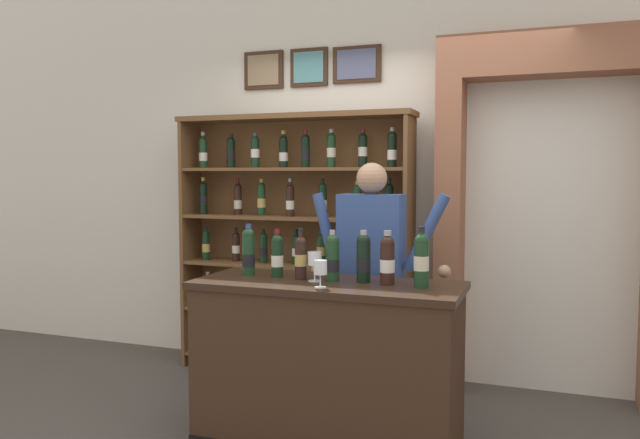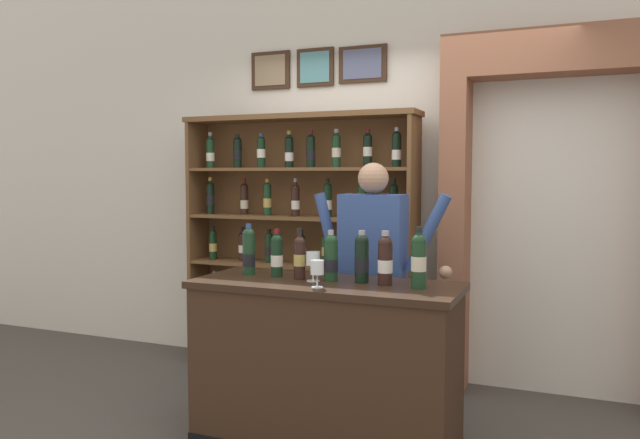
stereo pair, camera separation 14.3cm
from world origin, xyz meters
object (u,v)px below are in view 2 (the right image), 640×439
at_px(wine_shelf, 300,238).
at_px(tasting_bottle_bianco, 385,259).
at_px(tasting_bottle_super_tuscan, 277,255).
at_px(wine_glass_left, 317,269).
at_px(tasting_bottle_brunello, 300,256).
at_px(tasting_bottle_vin_santo, 362,258).
at_px(shopkeeper, 373,262).
at_px(tasting_bottle_riserva, 249,251).
at_px(tasting_counter, 325,365).
at_px(tasting_bottle_grappa, 331,257).
at_px(wine_glass_spare, 313,260).
at_px(tasting_bottle_chianti, 419,260).

height_order(wine_shelf, tasting_bottle_bianco, wine_shelf).
distance_m(tasting_bottle_super_tuscan, wine_glass_left, 0.43).
height_order(tasting_bottle_brunello, tasting_bottle_bianco, tasting_bottle_bianco).
distance_m(tasting_bottle_vin_santo, tasting_bottle_bianco, 0.15).
distance_m(tasting_bottle_super_tuscan, tasting_bottle_bianco, 0.67).
relative_size(wine_shelf, shopkeeper, 1.23).
bearing_deg(wine_shelf, tasting_bottle_riserva, -81.48).
bearing_deg(tasting_counter, shopkeeper, 79.15).
relative_size(tasting_counter, tasting_bottle_grappa, 5.21).
distance_m(tasting_bottle_riserva, tasting_bottle_vin_santo, 0.72).
distance_m(tasting_counter, tasting_bottle_riserva, 0.81).
relative_size(shopkeeper, tasting_bottle_super_tuscan, 5.76).
bearing_deg(shopkeeper, tasting_counter, -100.85).
height_order(tasting_counter, tasting_bottle_riserva, tasting_bottle_riserva).
distance_m(tasting_bottle_brunello, tasting_bottle_grappa, 0.19).
height_order(tasting_bottle_brunello, tasting_bottle_grappa, tasting_bottle_brunello).
bearing_deg(tasting_bottle_vin_santo, tasting_bottle_riserva, 179.76).
distance_m(wine_glass_left, wine_glass_spare, 0.21).
bearing_deg(tasting_bottle_bianco, tasting_bottle_brunello, -179.76).
height_order(tasting_counter, tasting_bottle_chianti, tasting_bottle_chianti).
height_order(tasting_counter, wine_glass_spare, wine_glass_spare).
bearing_deg(wine_glass_spare, tasting_bottle_vin_santo, 13.78).
distance_m(tasting_bottle_riserva, wine_glass_left, 0.60).
relative_size(tasting_bottle_brunello, wine_glass_spare, 1.75).
bearing_deg(wine_shelf, tasting_bottle_grappa, -58.25).
relative_size(tasting_bottle_chianti, wine_glass_spare, 1.95).
xyz_separation_m(tasting_bottle_grappa, tasting_bottle_bianco, (0.32, -0.02, 0.01)).
bearing_deg(tasting_bottle_super_tuscan, wine_glass_left, -33.92).
relative_size(tasting_bottle_vin_santo, tasting_bottle_chianti, 0.90).
relative_size(wine_shelf, tasting_bottle_chianti, 6.16).
bearing_deg(tasting_counter, wine_glass_left, -81.81).
xyz_separation_m(wine_shelf, tasting_bottle_bianco, (1.03, -1.16, 0.03)).
relative_size(shopkeeper, tasting_bottle_chianti, 4.99).
bearing_deg(tasting_counter, tasting_bottle_bianco, 5.40).
distance_m(tasting_bottle_grappa, wine_glass_left, 0.23).
height_order(wine_shelf, tasting_bottle_brunello, wine_shelf).
bearing_deg(tasting_counter, wine_shelf, 120.19).
relative_size(wine_shelf, tasting_bottle_super_tuscan, 7.11).
relative_size(tasting_bottle_grappa, tasting_bottle_vin_santo, 0.99).
bearing_deg(tasting_bottle_grappa, tasting_bottle_vin_santo, 4.09).
xyz_separation_m(tasting_bottle_vin_santo, tasting_bottle_chianti, (0.34, -0.05, 0.01)).
xyz_separation_m(tasting_bottle_grappa, tasting_bottle_vin_santo, (0.18, 0.01, 0.01)).
bearing_deg(tasting_bottle_vin_santo, tasting_bottle_super_tuscan, -179.78).
height_order(tasting_bottle_bianco, tasting_bottle_chianti, tasting_bottle_chianti).
bearing_deg(tasting_bottle_bianco, tasting_bottle_grappa, 177.03).
bearing_deg(wine_glass_left, tasting_bottle_brunello, 133.10).
height_order(shopkeeper, tasting_bottle_vin_santo, shopkeeper).
relative_size(shopkeeper, wine_glass_left, 11.04).
xyz_separation_m(tasting_bottle_riserva, tasting_bottle_chianti, (1.05, -0.06, 0.01)).
distance_m(tasting_counter, tasting_bottle_super_tuscan, 0.70).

